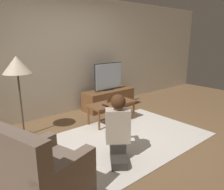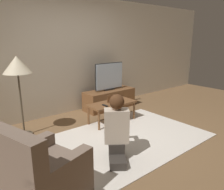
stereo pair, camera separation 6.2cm
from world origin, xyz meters
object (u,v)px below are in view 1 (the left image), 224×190
object	(u,v)px
floor_lamp	(17,68)
coffee_table	(112,105)
person_kneeling	(118,127)
tv	(109,76)
armchair	(44,177)

from	to	relation	value
floor_lamp	coffee_table	bearing A→B (deg)	-17.66
floor_lamp	person_kneeling	size ratio (longest dim) A/B	1.49
person_kneeling	tv	bearing A→B (deg)	-89.95
floor_lamp	person_kneeling	xyz separation A→B (m)	(0.77, -1.64, -0.71)
tv	person_kneeling	xyz separation A→B (m)	(-1.39, -1.90, -0.30)
tv	armchair	size ratio (longest dim) A/B	0.87
coffee_table	person_kneeling	xyz separation A→B (m)	(-0.84, -1.12, 0.12)
tv	floor_lamp	bearing A→B (deg)	-173.03
coffee_table	armchair	size ratio (longest dim) A/B	1.08
coffee_table	person_kneeling	size ratio (longest dim) A/B	1.06
floor_lamp	armchair	xyz separation A→B (m)	(-0.38, -1.77, -0.92)
coffee_table	person_kneeling	world-z (taller)	person_kneeling
tv	person_kneeling	distance (m)	2.37
tv	coffee_table	distance (m)	1.04
floor_lamp	armchair	distance (m)	2.02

